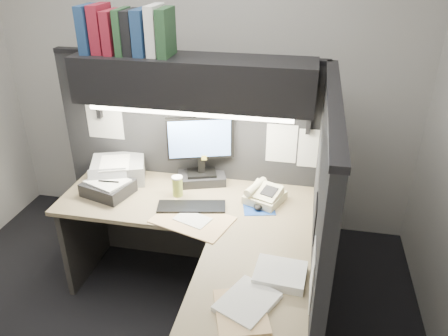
{
  "coord_description": "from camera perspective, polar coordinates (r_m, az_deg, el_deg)",
  "views": [
    {
      "loc": [
        0.86,
        -1.88,
        2.27
      ],
      "look_at": [
        0.37,
        0.51,
        1.02
      ],
      "focal_mm": 35.0,
      "sensor_mm": 36.0,
      "label": 1
    }
  ],
  "objects": [
    {
      "name": "telephone",
      "position": [
        2.94,
        5.35,
        -3.55
      ],
      "size": [
        0.3,
        0.3,
        0.09
      ],
      "primitive_type": "cube",
      "rotation": [
        0.0,
        0.0,
        -0.38
      ],
      "color": "beige",
      "rests_on": "desk"
    },
    {
      "name": "partition_back",
      "position": [
        3.28,
        -4.43,
        0.39
      ],
      "size": [
        1.9,
        0.06,
        1.6
      ],
      "primitive_type": "cube",
      "color": "black",
      "rests_on": "floor"
    },
    {
      "name": "overhead_shelf",
      "position": [
        2.84,
        -4.04,
        11.31
      ],
      "size": [
        1.55,
        0.34,
        0.3
      ],
      "primitive_type": "cube",
      "color": "black",
      "rests_on": "partition_back"
    },
    {
      "name": "printer",
      "position": [
        3.28,
        -13.59,
        -0.24
      ],
      "size": [
        0.46,
        0.42,
        0.15
      ],
      "primitive_type": "cube",
      "rotation": [
        0.0,
        0.0,
        0.35
      ],
      "color": "gray",
      "rests_on": "desk"
    },
    {
      "name": "manila_stack",
      "position": [
        2.15,
        2.23,
        -18.21
      ],
      "size": [
        0.32,
        0.36,
        0.02
      ],
      "primitive_type": "cube",
      "rotation": [
        0.0,
        0.0,
        0.31
      ],
      "color": "#DDB57C",
      "rests_on": "desk"
    },
    {
      "name": "paper_stack_b",
      "position": [
        2.19,
        3.07,
        -17.09
      ],
      "size": [
        0.33,
        0.35,
        0.03
      ],
      "primitive_type": "cube",
      "rotation": [
        0.0,
        0.0,
        -0.45
      ],
      "color": "white",
      "rests_on": "desk"
    },
    {
      "name": "monitor",
      "position": [
        3.09,
        -3.02,
        1.4
      ],
      "size": [
        0.45,
        0.3,
        0.5
      ],
      "rotation": [
        0.0,
        0.0,
        0.32
      ],
      "color": "black",
      "rests_on": "desk"
    },
    {
      "name": "keyboard",
      "position": [
        2.87,
        -4.27,
        -5.1
      ],
      "size": [
        0.46,
        0.23,
        0.02
      ],
      "primitive_type": "cube",
      "rotation": [
        0.0,
        0.0,
        0.2
      ],
      "color": "black",
      "rests_on": "desk"
    },
    {
      "name": "coffee_cup",
      "position": [
        3.0,
        -6.09,
        -2.44
      ],
      "size": [
        0.09,
        0.09,
        0.13
      ],
      "primitive_type": "cylinder",
      "rotation": [
        0.0,
        0.0,
        -0.42
      ],
      "color": "#CAD153",
      "rests_on": "desk"
    },
    {
      "name": "desk",
      "position": [
        2.65,
        -1.18,
        -16.36
      ],
      "size": [
        1.7,
        1.53,
        0.73
      ],
      "color": "#8A7A58",
      "rests_on": "floor"
    },
    {
      "name": "mousepad",
      "position": [
        2.88,
        4.58,
        -5.2
      ],
      "size": [
        0.24,
        0.23,
        0.0
      ],
      "primitive_type": "cube",
      "rotation": [
        0.0,
        0.0,
        0.23
      ],
      "color": "#1B4095",
      "rests_on": "desk"
    },
    {
      "name": "pinned_papers",
      "position": [
        2.76,
        1.17,
        1.0
      ],
      "size": [
        1.76,
        1.31,
        0.51
      ],
      "color": "white",
      "rests_on": "partition_back"
    },
    {
      "name": "paper_stack_a",
      "position": [
        2.34,
        7.34,
        -13.58
      ],
      "size": [
        0.28,
        0.24,
        0.05
      ],
      "primitive_type": "cube",
      "rotation": [
        0.0,
        0.0,
        -0.07
      ],
      "color": "white",
      "rests_on": "desk"
    },
    {
      "name": "task_light_tube",
      "position": [
        2.76,
        -4.7,
        7.13
      ],
      "size": [
        1.32,
        0.04,
        0.04
      ],
      "primitive_type": "cylinder",
      "rotation": [
        0.0,
        1.57,
        0.0
      ],
      "color": "white",
      "rests_on": "overhead_shelf"
    },
    {
      "name": "notebook_stack",
      "position": [
        3.12,
        -14.88,
        -2.51
      ],
      "size": [
        0.37,
        0.33,
        0.09
      ],
      "primitive_type": "cube",
      "rotation": [
        0.0,
        0.0,
        -0.28
      ],
      "color": "black",
      "rests_on": "desk"
    },
    {
      "name": "binder_row",
      "position": [
        2.92,
        -12.52,
        17.09
      ],
      "size": [
        0.58,
        0.24,
        0.3
      ],
      "color": "navy",
      "rests_on": "overhead_shelf"
    },
    {
      "name": "open_folder",
      "position": [
        2.76,
        -4.13,
        -6.77
      ],
      "size": [
        0.55,
        0.44,
        0.01
      ],
      "primitive_type": "cube",
      "rotation": [
        0.0,
        0.0,
        -0.3
      ],
      "color": "#DDB57C",
      "rests_on": "desk"
    },
    {
      "name": "wall_back",
      "position": [
        3.61,
        -2.74,
        12.31
      ],
      "size": [
        3.5,
        0.04,
        2.7
      ],
      "primitive_type": "cube",
      "color": "#B9B6B0",
      "rests_on": "floor"
    },
    {
      "name": "mouse",
      "position": [
        2.87,
        4.58,
        -4.93
      ],
      "size": [
        0.08,
        0.11,
        0.04
      ],
      "primitive_type": "ellipsoid",
      "rotation": [
        0.0,
        0.0,
        -0.14
      ],
      "color": "black",
      "rests_on": "mousepad"
    },
    {
      "name": "partition_right",
      "position": [
        2.53,
        12.17,
        -9.07
      ],
      "size": [
        0.06,
        1.5,
        1.6
      ],
      "primitive_type": "cube",
      "color": "black",
      "rests_on": "floor"
    }
  ]
}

